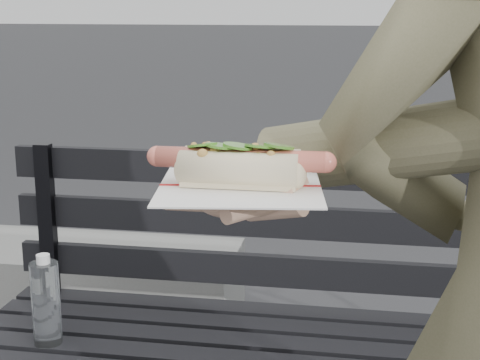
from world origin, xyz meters
name	(u,v)px	position (x,y,z in m)	size (l,w,h in m)	color
park_bench	(293,312)	(-0.02, 0.85, 0.52)	(1.50, 0.44, 0.88)	black
concrete_block	(69,300)	(-0.88, 1.55, 0.20)	(1.20, 0.40, 0.40)	slate
held_hotdog	(403,148)	(0.18, 0.14, 1.06)	(0.62, 0.30, 0.20)	brown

